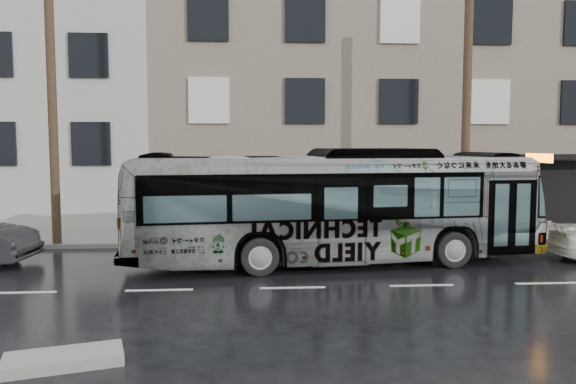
# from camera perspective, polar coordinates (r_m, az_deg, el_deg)

# --- Properties ---
(ground) EXTENTS (120.00, 120.00, 0.00)m
(ground) POSITION_cam_1_polar(r_m,az_deg,el_deg) (16.25, -0.22, -7.49)
(ground) COLOR black
(ground) RESTS_ON ground
(sidewalk) EXTENTS (90.00, 3.60, 0.15)m
(sidewalk) POSITION_cam_1_polar(r_m,az_deg,el_deg) (21.04, -1.10, -4.43)
(sidewalk) COLOR gray
(sidewalk) RESTS_ON ground
(building_taupe) EXTENTS (20.00, 12.00, 11.00)m
(building_taupe) POSITION_cam_1_polar(r_m,az_deg,el_deg) (29.24, 8.05, 8.80)
(building_taupe) COLOR gray
(building_taupe) RESTS_ON ground
(utility_pole_front) EXTENTS (0.30, 0.30, 9.00)m
(utility_pole_front) POSITION_cam_1_polar(r_m,az_deg,el_deg) (20.60, 17.67, 7.90)
(utility_pole_front) COLOR #4D3B26
(utility_pole_front) RESTS_ON sidewalk
(utility_pole_rear) EXTENTS (0.30, 0.30, 9.00)m
(utility_pole_rear) POSITION_cam_1_polar(r_m,az_deg,el_deg) (20.23, -22.81, 7.81)
(utility_pole_rear) COLOR #4D3B26
(utility_pole_rear) RESTS_ON sidewalk
(sign_post) EXTENTS (0.06, 0.06, 2.40)m
(sign_post) POSITION_cam_1_polar(r_m,az_deg,el_deg) (21.11, 20.22, -1.22)
(sign_post) COLOR slate
(sign_post) RESTS_ON sidewalk
(bus) EXTENTS (12.29, 4.16, 3.36)m
(bus) POSITION_cam_1_polar(r_m,az_deg,el_deg) (16.41, 4.58, -1.45)
(bus) COLOR #B2B2B2
(bus) RESTS_ON ground
(slush_pile) EXTENTS (1.95, 1.26, 0.18)m
(slush_pile) POSITION_cam_1_polar(r_m,az_deg,el_deg) (9.92, -21.81, -15.49)
(slush_pile) COLOR gray
(slush_pile) RESTS_ON ground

